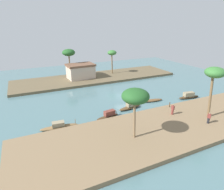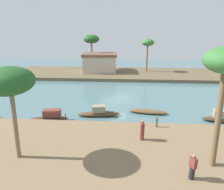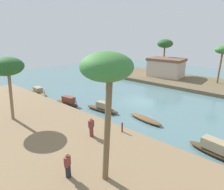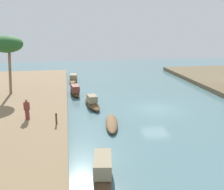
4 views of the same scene
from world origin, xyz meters
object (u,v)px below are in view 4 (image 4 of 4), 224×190
person_by_mooring (27,110)px  palm_tree_left_near (7,45)px  sampan_midstream (92,103)px  sampan_foreground (75,91)px  sampan_near_left_bank (103,171)px  sampan_with_tall_canopy (112,123)px  sampan_upstream_small (73,79)px  mooring_post (56,119)px

person_by_mooring → palm_tree_left_near: size_ratio=0.27×
sampan_midstream → sampan_foreground: bearing=-170.2°
palm_tree_left_near → sampan_foreground: bearing=92.8°
sampan_near_left_bank → palm_tree_left_near: bearing=-147.3°
sampan_foreground → person_by_mooring: person_by_mooring is taller
sampan_midstream → person_by_mooring: size_ratio=2.74×
sampan_foreground → palm_tree_left_near: palm_tree_left_near is taller
sampan_with_tall_canopy → sampan_upstream_small: size_ratio=0.83×
sampan_with_tall_canopy → sampan_near_left_bank: bearing=-5.0°
sampan_with_tall_canopy → palm_tree_left_near: 14.44m
sampan_foreground → mooring_post: (10.23, -1.72, 0.52)m
sampan_midstream → sampan_upstream_small: bearing=178.8°
sampan_upstream_small → mooring_post: (17.61, -1.77, 0.62)m
sampan_with_tall_canopy → person_by_mooring: 6.73m
sampan_with_tall_canopy → mooring_post: size_ratio=4.99×
sampan_midstream → sampan_with_tall_canopy: bearing=3.2°
sampan_with_tall_canopy → sampan_midstream: size_ratio=0.95×
sampan_foreground → sampan_midstream: 4.90m
sampan_midstream → person_by_mooring: person_by_mooring is taller
person_by_mooring → sampan_midstream: bearing=-149.0°
sampan_midstream → mooring_post: mooring_post is taller
sampan_foreground → sampan_upstream_small: size_ratio=0.74×
sampan_foreground → palm_tree_left_near: 8.57m
sampan_near_left_bank → sampan_midstream: bearing=-174.5°
sampan_near_left_bank → sampan_upstream_small: bearing=-169.6°
sampan_near_left_bank → person_by_mooring: (-8.39, -4.83, 0.82)m
sampan_foreground → palm_tree_left_near: bearing=-95.3°
person_by_mooring → mooring_post: (1.44, 2.28, -0.34)m
mooring_post → sampan_with_tall_canopy: bearing=94.5°
sampan_midstream → sampan_near_left_bank: sampan_near_left_bank is taller
sampan_foreground → sampan_midstream: bearing=9.8°
sampan_foreground → sampan_with_tall_canopy: 10.22m
sampan_midstream → sampan_upstream_small: 12.13m
sampan_upstream_small → sampan_near_left_bank: size_ratio=1.16×
sampan_foreground → sampan_near_left_bank: bearing=-5.3°
sampan_foreground → sampan_with_tall_canopy: bearing=6.3°
person_by_mooring → palm_tree_left_near: (-8.46, -2.73, 4.44)m
sampan_foreground → palm_tree_left_near: (0.32, -6.73, 5.30)m
sampan_foreground → sampan_upstream_small: bearing=171.5°
sampan_near_left_bank → mooring_post: size_ratio=5.18×
sampan_with_tall_canopy → palm_tree_left_near: size_ratio=0.69×
sampan_upstream_small → palm_tree_left_near: palm_tree_left_near is taller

